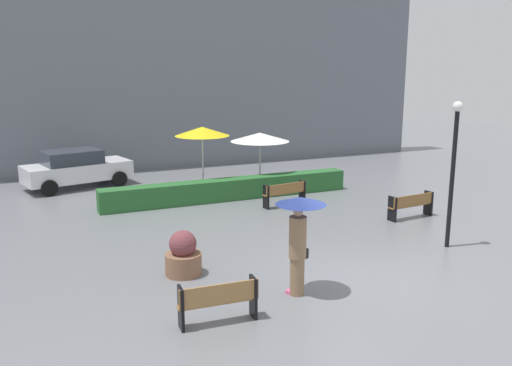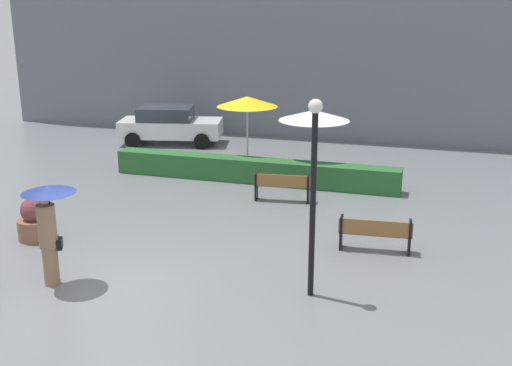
# 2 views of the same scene
# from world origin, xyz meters

# --- Properties ---
(ground_plane) EXTENTS (60.00, 60.00, 0.00)m
(ground_plane) POSITION_xyz_m (0.00, 0.00, 0.00)
(ground_plane) COLOR slate
(bench_far_right) EXTENTS (1.75, 0.51, 0.82)m
(bench_far_right) POSITION_xyz_m (4.90, 3.56, 0.48)
(bench_far_right) COLOR olive
(bench_far_right) RESTS_ON ground
(bench_back_row) EXTENTS (1.71, 0.56, 0.85)m
(bench_back_row) POSITION_xyz_m (1.79, 6.65, 0.51)
(bench_back_row) COLOR olive
(bench_back_row) RESTS_ON ground
(bench_near_left) EXTENTS (1.60, 0.43, 0.85)m
(bench_near_left) POSITION_xyz_m (-3.47, -0.86, 0.50)
(bench_near_left) COLOR #9E7242
(bench_near_left) RESTS_ON ground
(pedestrian_with_umbrella) EXTENTS (1.10, 1.10, 2.19)m
(pedestrian_with_umbrella) POSITION_xyz_m (-1.38, -0.24, 1.48)
(pedestrian_with_umbrella) COLOR #8C6B4C
(pedestrian_with_umbrella) RESTS_ON ground
(planter_pot) EXTENTS (0.88, 0.88, 1.10)m
(planter_pot) POSITION_xyz_m (-3.38, 1.88, 0.47)
(planter_pot) COLOR brown
(planter_pot) RESTS_ON ground
(lamp_post) EXTENTS (0.28, 0.28, 4.03)m
(lamp_post) POSITION_xyz_m (3.91, 0.86, 2.46)
(lamp_post) COLOR black
(lamp_post) RESTS_ON ground
(patio_umbrella_yellow) EXTENTS (2.11, 2.11, 2.64)m
(patio_umbrella_yellow) POSITION_xyz_m (-0.27, 9.70, 2.46)
(patio_umbrella_yellow) COLOR silver
(patio_umbrella_yellow) RESTS_ON ground
(patio_umbrella_white) EXTENTS (2.38, 2.38, 2.31)m
(patio_umbrella_white) POSITION_xyz_m (2.11, 9.56, 2.13)
(patio_umbrella_white) COLOR silver
(patio_umbrella_white) RESTS_ON ground
(hedge_strip) EXTENTS (9.65, 0.70, 0.79)m
(hedge_strip) POSITION_xyz_m (0.34, 8.40, 0.39)
(hedge_strip) COLOR #28602D
(hedge_strip) RESTS_ON ground
(building_facade) EXTENTS (28.00, 1.20, 9.03)m
(building_facade) POSITION_xyz_m (0.00, 16.00, 4.51)
(building_facade) COLOR slate
(building_facade) RESTS_ON ground
(parked_car) EXTENTS (4.49, 2.73, 1.57)m
(parked_car) POSITION_xyz_m (-4.72, 12.87, 0.82)
(parked_car) COLOR silver
(parked_car) RESTS_ON ground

